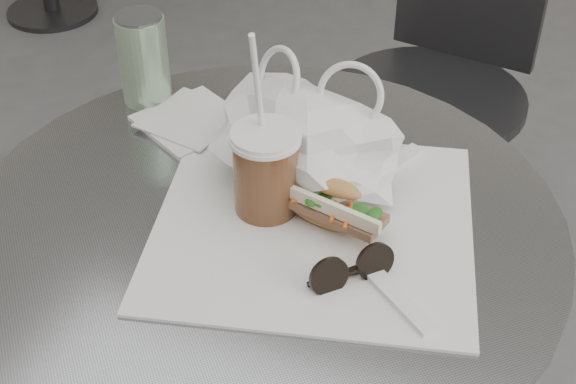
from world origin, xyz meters
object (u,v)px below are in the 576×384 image
at_px(iced_coffee, 266,171).
at_px(drink_can, 143,59).
at_px(chair_far, 429,140).
at_px(banh_mi, 323,200).
at_px(sunglasses, 351,270).
at_px(cafe_table, 266,358).

bearing_deg(iced_coffee, drink_can, 149.37).
xyz_separation_m(chair_far, iced_coffee, (-0.02, -0.79, 0.45)).
xyz_separation_m(banh_mi, sunglasses, (0.07, -0.08, -0.02)).
bearing_deg(iced_coffee, banh_mi, 4.16).
xyz_separation_m(cafe_table, iced_coffee, (0.00, 0.01, 0.34)).
relative_size(iced_coffee, sunglasses, 2.78).
distance_m(cafe_table, chair_far, 0.81).
xyz_separation_m(sunglasses, drink_can, (-0.42, 0.24, 0.05)).
height_order(cafe_table, iced_coffee, iced_coffee).
bearing_deg(banh_mi, sunglasses, -40.65).
relative_size(chair_far, drink_can, 5.63).
xyz_separation_m(banh_mi, iced_coffee, (-0.07, -0.01, 0.03)).
height_order(sunglasses, drink_can, drink_can).
xyz_separation_m(chair_far, sunglasses, (0.12, -0.87, 0.41)).
bearing_deg(sunglasses, chair_far, 49.47).
bearing_deg(banh_mi, chair_far, 103.60).
bearing_deg(drink_can, cafe_table, -32.64).
height_order(banh_mi, sunglasses, banh_mi).
height_order(cafe_table, sunglasses, sunglasses).
height_order(iced_coffee, sunglasses, iced_coffee).
relative_size(banh_mi, drink_can, 1.50).
distance_m(chair_far, sunglasses, 0.97).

